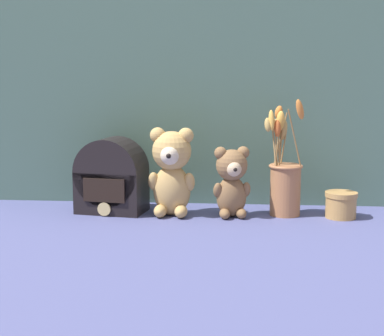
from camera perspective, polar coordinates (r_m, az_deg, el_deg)
ground_plane at (r=1.78m, az=-0.05°, el=-4.56°), size 4.00×4.00×0.00m
backdrop_wall at (r=1.90m, az=0.36°, el=6.46°), size 1.35×0.02×0.67m
teddy_bear_large at (r=1.75m, az=-1.98°, el=-0.20°), size 0.14×0.13×0.26m
teddy_bear_medium at (r=1.74m, az=3.88°, el=-1.22°), size 0.12×0.11×0.21m
flower_vase at (r=1.78m, az=8.98°, el=-1.15°), size 0.12×0.14×0.35m
vintage_radio at (r=1.81m, az=-7.80°, el=-1.06°), size 0.22×0.15×0.23m
decorative_tin_tall at (r=1.79m, az=14.23°, el=-3.45°), size 0.09×0.09×0.08m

